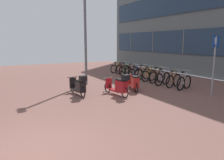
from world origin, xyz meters
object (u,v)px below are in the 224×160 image
Objects in this scene: bicycle_rack_06 at (135,73)px; bicycle_rack_07 at (132,71)px; bicycle_rack_04 at (149,75)px; scooter_near at (79,86)px; scooter_mid at (119,86)px; bicycle_rack_08 at (125,70)px; parking_sign at (214,59)px; bicycle_rack_05 at (143,74)px; bicycle_rack_03 at (157,77)px; bicycle_rack_10 at (117,68)px; bicycle_rack_09 at (122,69)px; bicycle_rack_00 at (184,82)px; lamp_post at (85,20)px; bicycle_rack_02 at (163,79)px; scooter_far at (134,83)px; bicycle_rack_01 at (174,81)px.

bicycle_rack_06 is 0.96× the size of bicycle_rack_07.
scooter_near reaches higher than bicycle_rack_04.
scooter_mid is at bearing -145.32° from bicycle_rack_04.
parking_sign is at bearing -87.59° from bicycle_rack_08.
bicycle_rack_08 is at bearing 92.26° from bicycle_rack_05.
bicycle_rack_03 is at bearing -87.82° from bicycle_rack_08.
bicycle_rack_10 is at bearing 89.45° from bicycle_rack_04.
scooter_mid is (-3.68, -6.00, 0.13)m from bicycle_rack_09.
bicycle_rack_06 is at bearing 93.48° from parking_sign.
bicycle_rack_05 is at bearing -79.42° from bicycle_rack_06.
bicycle_rack_00 is at bearing -88.48° from bicycle_rack_08.
bicycle_rack_04 is 5.15m from lamp_post.
bicycle_rack_00 is 2.12m from bicycle_rack_03.
bicycle_rack_09 is (0.13, 3.54, -0.01)m from bicycle_rack_04.
bicycle_rack_02 reaches higher than bicycle_rack_08.
bicycle_rack_06 is at bearing 89.64° from bicycle_rack_02.
bicycle_rack_00 is 6.37m from bicycle_rack_09.
scooter_mid reaches higher than bicycle_rack_06.
bicycle_rack_02 is 4.25m from bicycle_rack_08.
lamp_post reaches higher than bicycle_rack_03.
bicycle_rack_05 is at bearing 47.26° from scooter_far.
bicycle_rack_10 is (0.01, 3.54, -0.02)m from bicycle_rack_05.
bicycle_rack_02 is 0.21× the size of lamp_post.
scooter_far is (1.15, 0.54, -0.05)m from scooter_mid.
lamp_post is (1.23, 2.28, 3.16)m from scooter_near.
scooter_mid is at bearing -83.32° from lamp_post.
scooter_mid is at bearing -174.68° from bicycle_rack_01.
bicycle_rack_06 is at bearing 10.47° from lamp_post.
bicycle_rack_10 is (0.10, 1.42, -0.02)m from bicycle_rack_08.
bicycle_rack_03 is 0.80× the size of scooter_mid.
bicycle_rack_00 reaches higher than bicycle_rack_06.
bicycle_rack_00 is 4.95m from bicycle_rack_07.
bicycle_rack_05 is at bearing -90.20° from bicycle_rack_10.
bicycle_rack_03 is 2.13m from bicycle_rack_06.
parking_sign is at bearing -86.75° from bicycle_rack_04.
scooter_near is at bearing -163.06° from bicycle_rack_04.
bicycle_rack_06 is (-0.10, 1.42, -0.02)m from bicycle_rack_04.
bicycle_rack_09 is (0.23, 2.12, 0.00)m from bicycle_rack_06.
bicycle_rack_07 is at bearing 89.86° from bicycle_rack_00.
scooter_far is at bearing 25.01° from scooter_mid.
bicycle_rack_00 is 1.08× the size of bicycle_rack_06.
scooter_near is at bearing -144.94° from bicycle_rack_07.
bicycle_rack_08 reaches higher than bicycle_rack_01.
bicycle_rack_06 is at bearing 92.41° from bicycle_rack_01.
bicycle_rack_03 is at bearing 92.63° from parking_sign.
lamp_post is (-4.03, -1.41, 3.26)m from bicycle_rack_07.
bicycle_rack_04 is at bearing -85.83° from bicycle_rack_06.
bicycle_rack_01 is at bearing -88.77° from bicycle_rack_04.
bicycle_rack_01 is at bearing -35.51° from lamp_post.
bicycle_rack_03 is (0.20, 0.71, 0.00)m from bicycle_rack_02.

